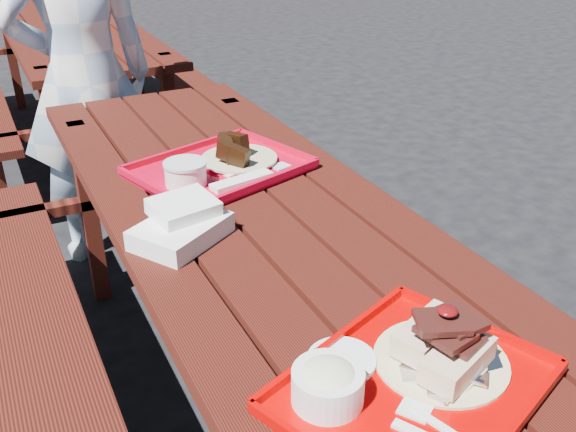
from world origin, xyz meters
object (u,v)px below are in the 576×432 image
Objects in this scene: near_tray at (403,372)px; person at (84,79)px; picnic_table_near at (263,278)px; far_tray at (219,166)px; picnic_table_far at (74,57)px.

near_tray is 2.03m from person.
near_tray is (-0.05, -0.69, 0.22)m from picnic_table_near.
picnic_table_near is at bearing 98.48° from person.
picnic_table_far is at bearing 90.02° from far_tray.
picnic_table_near is 1.00× the size of picnic_table_far.
picnic_table_far is 4.42× the size of near_tray.
far_tray is at bearing 89.81° from picnic_table_near.
person reaches higher than near_tray.
person reaches higher than picnic_table_near.
person is at bearing -97.30° from picnic_table_far.
far_tray reaches higher than picnic_table_near.
picnic_table_near is 4.42× the size of near_tray.
far_tray is (0.00, 0.30, 0.21)m from picnic_table_near.
far_tray is at bearing 87.00° from near_tray.
far_tray is at bearing 100.80° from person.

